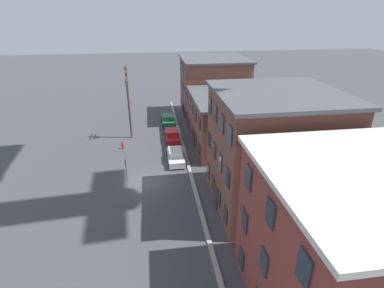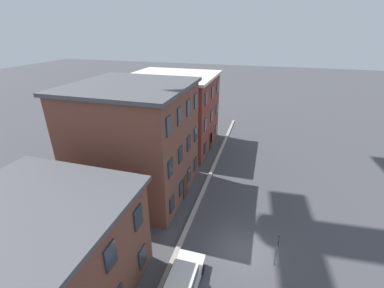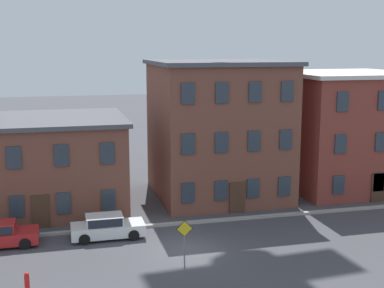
{
  "view_description": "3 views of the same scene",
  "coord_description": "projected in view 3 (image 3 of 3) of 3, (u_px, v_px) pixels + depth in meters",
  "views": [
    {
      "loc": [
        26.96,
        0.7,
        16.34
      ],
      "look_at": [
        0.01,
        4.53,
        3.99
      ],
      "focal_mm": 28.0,
      "sensor_mm": 36.0,
      "label": 1
    },
    {
      "loc": [
        -14.14,
        -0.35,
        14.73
      ],
      "look_at": [
        1.36,
        4.18,
        7.36
      ],
      "focal_mm": 24.0,
      "sensor_mm": 36.0,
      "label": 2
    },
    {
      "loc": [
        -6.66,
        -28.05,
        11.47
      ],
      "look_at": [
        1.61,
        4.84,
        5.25
      ],
      "focal_mm": 50.0,
      "sensor_mm": 36.0,
      "label": 3
    }
  ],
  "objects": [
    {
      "name": "ground_plane",
      "position": [
        185.0,
        251.0,
        30.42
      ],
      "size": [
        200.0,
        200.0,
        0.0
      ],
      "primitive_type": "plane",
      "color": "#424247"
    },
    {
      "name": "kerb_strip",
      "position": [
        169.0,
        224.0,
        34.7
      ],
      "size": [
        56.0,
        0.36,
        0.16
      ],
      "primitive_type": "cube",
      "color": "#9E998E",
      "rests_on": "ground_plane"
    },
    {
      "name": "apartment_midblock",
      "position": [
        41.0,
        163.0,
        37.94
      ],
      "size": [
        11.97,
        9.57,
        6.54
      ],
      "color": "brown",
      "rests_on": "ground_plane"
    },
    {
      "name": "apartment_far",
      "position": [
        218.0,
        129.0,
        40.96
      ],
      "size": [
        9.87,
        10.01,
        10.4
      ],
      "color": "brown",
      "rests_on": "ground_plane"
    },
    {
      "name": "apartment_annex",
      "position": [
        344.0,
        129.0,
        44.1
      ],
      "size": [
        10.36,
        10.84,
        9.42
      ],
      "color": "brown",
      "rests_on": "ground_plane"
    },
    {
      "name": "car_white",
      "position": [
        107.0,
        226.0,
        32.33
      ],
      "size": [
        4.4,
        1.92,
        1.43
      ],
      "color": "silver",
      "rests_on": "ground_plane"
    },
    {
      "name": "caution_sign",
      "position": [
        185.0,
        237.0,
        27.86
      ],
      "size": [
        0.87,
        0.08,
        2.55
      ],
      "color": "slate",
      "rests_on": "ground_plane"
    },
    {
      "name": "fire_hydrant",
      "position": [
        27.0,
        282.0,
        25.27
      ],
      "size": [
        0.24,
        0.34,
        0.96
      ],
      "color": "red",
      "rests_on": "ground_plane"
    }
  ]
}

